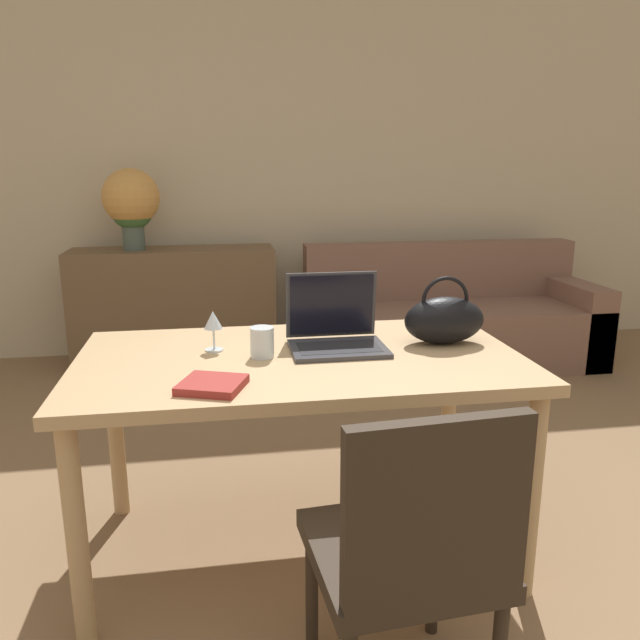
# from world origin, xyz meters

# --- Properties ---
(wall_back) EXTENTS (10.00, 0.06, 2.70)m
(wall_back) POSITION_xyz_m (0.00, 3.30, 1.35)
(wall_back) COLOR beige
(wall_back) RESTS_ON ground_plane
(dining_table) EXTENTS (1.49, 0.84, 0.74)m
(dining_table) POSITION_xyz_m (-0.07, 0.64, 0.66)
(dining_table) COLOR tan
(dining_table) RESTS_ON ground_plane
(chair) EXTENTS (0.47, 0.47, 0.87)m
(chair) POSITION_xyz_m (0.09, -0.11, 0.49)
(chair) COLOR #2D2319
(chair) RESTS_ON ground_plane
(couch) EXTENTS (1.99, 0.80, 0.82)m
(couch) POSITION_xyz_m (1.26, 2.69, 0.29)
(couch) COLOR #7F5B4C
(couch) RESTS_ON ground_plane
(sideboard) EXTENTS (1.37, 0.40, 0.81)m
(sideboard) POSITION_xyz_m (-0.64, 2.96, 0.40)
(sideboard) COLOR brown
(sideboard) RESTS_ON ground_plane
(laptop) EXTENTS (0.33, 0.27, 0.25)m
(laptop) POSITION_xyz_m (0.06, 0.73, 0.81)
(laptop) COLOR #38383D
(laptop) RESTS_ON dining_table
(drinking_glass) EXTENTS (0.08, 0.08, 0.10)m
(drinking_glass) POSITION_xyz_m (-0.20, 0.64, 0.79)
(drinking_glass) COLOR silver
(drinking_glass) RESTS_ON dining_table
(wine_glass) EXTENTS (0.06, 0.06, 0.14)m
(wine_glass) POSITION_xyz_m (-0.36, 0.74, 0.84)
(wine_glass) COLOR silver
(wine_glass) RESTS_ON dining_table
(handbag) EXTENTS (0.29, 0.16, 0.25)m
(handbag) POSITION_xyz_m (0.46, 0.70, 0.83)
(handbag) COLOR black
(handbag) RESTS_ON dining_table
(flower_vase) EXTENTS (0.37, 0.37, 0.53)m
(flower_vase) POSITION_xyz_m (-0.88, 2.94, 1.12)
(flower_vase) COLOR #47564C
(flower_vase) RESTS_ON sideboard
(book) EXTENTS (0.22, 0.21, 0.02)m
(book) POSITION_xyz_m (-0.37, 0.36, 0.75)
(book) COLOR maroon
(book) RESTS_ON dining_table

